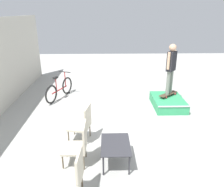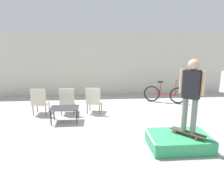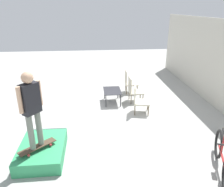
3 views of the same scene
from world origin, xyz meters
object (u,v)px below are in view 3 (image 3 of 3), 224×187
patio_chair_left (129,81)px  patio_chair_center (133,89)px  skate_ramp_box (43,150)px  coffee_table (112,92)px  bicycle (223,157)px  person_skater (31,105)px  patio_chair_right (139,99)px  skateboard_on_ramp (38,147)px

patio_chair_left → patio_chair_center: 0.96m
skate_ramp_box → patio_chair_left: size_ratio=1.53×
coffee_table → bicycle: bearing=26.9°
person_skater → patio_chair_right: (-2.27, 2.82, -0.94)m
person_skater → bicycle: bearing=119.5°
patio_chair_right → person_skater: bearing=140.1°
skateboard_on_ramp → coffee_table: size_ratio=0.89×
patio_chair_left → bicycle: bearing=-162.3°
patio_chair_center → skateboard_on_ramp: bearing=138.7°
skateboard_on_ramp → patio_chair_right: size_ratio=0.83×
coffee_table → bicycle: 4.40m
skateboard_on_ramp → coffee_table: coffee_table is taller
skate_ramp_box → bicycle: (0.92, 3.96, 0.21)m
skateboard_on_ramp → patio_chair_center: size_ratio=0.83×
person_skater → skate_ramp_box: bearing=-153.8°
skateboard_on_ramp → person_skater: (-0.00, -0.00, 1.05)m
person_skater → bicycle: person_skater is taller
coffee_table → patio_chair_left: bearing=140.4°
skate_ramp_box → person_skater: person_skater is taller
skateboard_on_ramp → patio_chair_right: patio_chair_right is taller
coffee_table → patio_chair_right: patio_chair_right is taller
skateboard_on_ramp → bicycle: 4.07m
skate_ramp_box → coffee_table: bearing=146.7°
coffee_table → skateboard_on_ramp: bearing=-32.3°
patio_chair_right → patio_chair_center: bearing=11.4°
skateboard_on_ramp → patio_chair_left: (-4.16, 2.82, 0.10)m
patio_chair_right → bicycle: size_ratio=0.58×
patio_chair_left → bicycle: 5.03m
patio_chair_left → patio_chair_right: 1.89m
bicycle → coffee_table: bearing=-131.1°
skateboard_on_ramp → coffee_table: bearing=-162.2°
patio_chair_left → patio_chair_right: same height
person_skater → coffee_table: (-3.20, 2.02, -1.02)m
skateboard_on_ramp → patio_chair_left: 5.03m
skateboard_on_ramp → coffee_table: 3.78m
skate_ramp_box → patio_chair_center: (-3.00, 2.77, 0.34)m
person_skater → coffee_table: 3.92m
coffee_table → patio_chair_right: size_ratio=0.93×
skate_ramp_box → patio_chair_left: (-3.96, 2.77, 0.34)m
coffee_table → patio_chair_center: (-0.00, 0.80, 0.08)m
skate_ramp_box → patio_chair_left: patio_chair_left is taller
skateboard_on_ramp → skate_ramp_box: bearing=-143.4°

